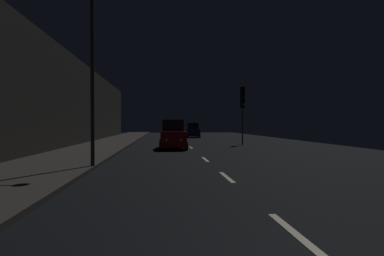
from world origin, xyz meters
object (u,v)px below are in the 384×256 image
Objects in this scene: traffic_light_far_right at (243,102)px; car_distant_taillights at (193,131)px; car_approaching_headlights at (173,135)px; streetlamp_overhead at (102,36)px.

traffic_light_far_right is 1.29× the size of car_distant_taillights.
car_distant_taillights is (3.44, 19.65, -0.07)m from car_approaching_headlights.
streetlamp_overhead reaches higher than car_distant_taillights.
car_approaching_headlights is 19.95m from car_distant_taillights.
car_distant_taillights is at bearing 177.40° from traffic_light_far_right.
streetlamp_overhead is (-9.67, -14.18, 1.68)m from traffic_light_far_right.
car_approaching_headlights is at bearing 72.67° from streetlamp_overhead.
traffic_light_far_right is at bearing -169.37° from car_distant_taillights.
streetlamp_overhead is 31.15m from car_distant_taillights.
traffic_light_far_right is 17.25m from streetlamp_overhead.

